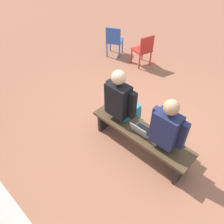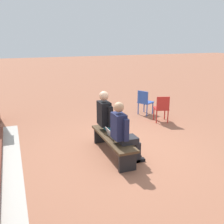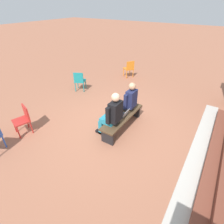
{
  "view_description": "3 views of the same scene",
  "coord_description": "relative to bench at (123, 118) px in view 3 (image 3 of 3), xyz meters",
  "views": [
    {
      "loc": [
        -1.4,
        2.36,
        3.06
      ],
      "look_at": [
        0.18,
        0.68,
        0.96
      ],
      "focal_mm": 35.0,
      "sensor_mm": 36.0,
      "label": 1
    },
    {
      "loc": [
        -5.2,
        2.28,
        2.61
      ],
      "look_at": [
        0.3,
        0.16,
        0.9
      ],
      "focal_mm": 42.0,
      "sensor_mm": 36.0,
      "label": 2
    },
    {
      "loc": [
        3.65,
        2.36,
        3.32
      ],
      "look_at": [
        0.35,
        0.21,
        0.8
      ],
      "focal_mm": 28.0,
      "sensor_mm": 36.0,
      "label": 3
    }
  ],
  "objects": [
    {
      "name": "concrete_strip",
      "position": [
        0.0,
        2.17,
        -0.35
      ],
      "size": [
        5.93,
        0.4,
        0.01
      ],
      "primitive_type": "cube",
      "color": "#B7B2A8",
      "rests_on": "ground"
    },
    {
      "name": "plastic_chair_mid_courtyard",
      "position": [
        1.69,
        -2.3,
        0.13
      ],
      "size": [
        0.52,
        0.52,
        0.84
      ],
      "color": "red",
      "rests_on": "ground"
    },
    {
      "name": "plastic_chair_foreground",
      "position": [
        -3.84,
        -1.85,
        0.13
      ],
      "size": [
        0.59,
        0.59,
        0.84
      ],
      "color": "orange",
      "rests_on": "ground"
    },
    {
      "name": "person_adult",
      "position": [
        0.47,
        -0.07,
        0.38
      ],
      "size": [
        0.57,
        0.73,
        1.4
      ],
      "color": "teal",
      "rests_on": "ground"
    },
    {
      "name": "ground_plane",
      "position": [
        0.1,
        -0.29,
        -0.35
      ],
      "size": [
        60.0,
        60.0,
        0.0
      ],
      "primitive_type": "plane",
      "color": "#9E6047"
    },
    {
      "name": "plastic_chair_near_bench_left",
      "position": [
        -1.3,
        -2.86,
        0.13
      ],
      "size": [
        0.56,
        0.56,
        0.84
      ],
      "color": "teal",
      "rests_on": "ground"
    },
    {
      "name": "laptop",
      "position": [
        -0.01,
        0.01,
        0.15
      ],
      "size": [
        0.32,
        0.29,
        0.21
      ],
      "color": "#9EA0A5",
      "rests_on": "bench"
    },
    {
      "name": "bench",
      "position": [
        0.0,
        0.0,
        0.0
      ],
      "size": [
        1.8,
        0.44,
        0.45
      ],
      "color": "#4C3823",
      "rests_on": "ground"
    },
    {
      "name": "person_student",
      "position": [
        -0.42,
        -0.07,
        0.37
      ],
      "size": [
        0.55,
        0.69,
        1.35
      ],
      "color": "#232328",
      "rests_on": "ground"
    }
  ]
}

